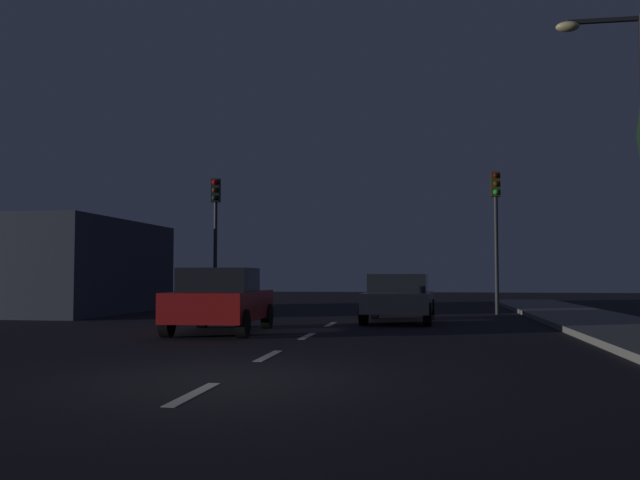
{
  "coord_description": "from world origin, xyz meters",
  "views": [
    {
      "loc": [
        2.73,
        -8.84,
        1.4
      ],
      "look_at": [
        -0.96,
        14.26,
        2.62
      ],
      "focal_mm": 37.77,
      "sensor_mm": 36.0,
      "label": 1
    }
  ],
  "objects_px": {
    "traffic_signal_right": "(496,214)",
    "traffic_signal_left": "(215,219)",
    "street_lamp_right": "(631,141)",
    "car_adjacent_lane": "(220,300)",
    "car_stopped_ahead": "(399,298)"
  },
  "relations": [
    {
      "from": "traffic_signal_right",
      "to": "traffic_signal_left",
      "type": "bearing_deg",
      "value": -180.0
    },
    {
      "from": "traffic_signal_left",
      "to": "street_lamp_right",
      "type": "relative_size",
      "value": 0.67
    },
    {
      "from": "traffic_signal_right",
      "to": "car_adjacent_lane",
      "type": "relative_size",
      "value": 1.3
    },
    {
      "from": "traffic_signal_left",
      "to": "car_stopped_ahead",
      "type": "bearing_deg",
      "value": -32.19
    },
    {
      "from": "traffic_signal_right",
      "to": "street_lamp_right",
      "type": "height_order",
      "value": "street_lamp_right"
    },
    {
      "from": "car_adjacent_lane",
      "to": "street_lamp_right",
      "type": "relative_size",
      "value": 0.52
    },
    {
      "from": "car_stopped_ahead",
      "to": "car_adjacent_lane",
      "type": "xyz_separation_m",
      "value": [
        -4.14,
        -4.34,
        0.06
      ]
    },
    {
      "from": "traffic_signal_left",
      "to": "car_adjacent_lane",
      "type": "distance_m",
      "value": 9.73
    },
    {
      "from": "traffic_signal_left",
      "to": "street_lamp_right",
      "type": "bearing_deg",
      "value": -32.16
    },
    {
      "from": "car_adjacent_lane",
      "to": "traffic_signal_right",
      "type": "bearing_deg",
      "value": 49.97
    },
    {
      "from": "traffic_signal_left",
      "to": "traffic_signal_right",
      "type": "bearing_deg",
      "value": 0.0
    },
    {
      "from": "traffic_signal_right",
      "to": "car_stopped_ahead",
      "type": "xyz_separation_m",
      "value": [
        -3.28,
        -4.5,
        -2.84
      ]
    },
    {
      "from": "car_stopped_ahead",
      "to": "car_adjacent_lane",
      "type": "relative_size",
      "value": 1.0
    },
    {
      "from": "car_adjacent_lane",
      "to": "street_lamp_right",
      "type": "height_order",
      "value": "street_lamp_right"
    },
    {
      "from": "car_stopped_ahead",
      "to": "car_adjacent_lane",
      "type": "distance_m",
      "value": 5.99
    }
  ]
}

